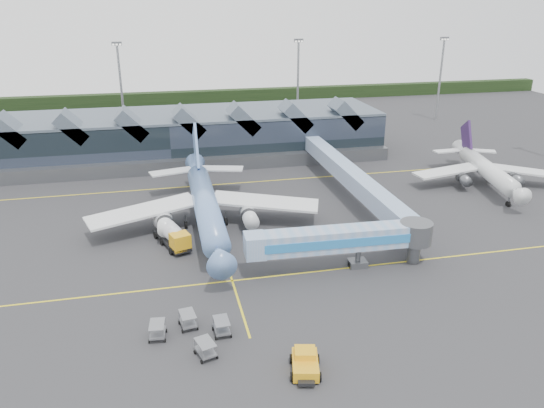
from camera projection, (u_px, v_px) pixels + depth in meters
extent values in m
plane|color=#2A2A2D|center=(223.00, 252.00, 71.88)|extent=(260.00, 260.00, 0.00)
cube|color=yellow|center=(232.00, 281.00, 64.60)|extent=(120.00, 0.25, 0.01)
cube|color=yellow|center=(203.00, 186.00, 97.32)|extent=(120.00, 0.25, 0.01)
cube|color=yellow|center=(214.00, 224.00, 80.96)|extent=(0.25, 60.00, 0.01)
cube|color=black|center=(177.00, 98.00, 171.11)|extent=(260.00, 4.00, 4.00)
cube|color=black|center=(169.00, 137.00, 112.84)|extent=(90.00, 20.00, 9.00)
cube|color=#4E5B68|center=(167.00, 115.00, 111.13)|extent=(90.00, 20.00, 0.60)
cube|color=#585A60|center=(172.00, 166.00, 104.00)|extent=(90.00, 2.50, 2.60)
cube|color=#4E5B68|center=(11.00, 129.00, 98.79)|extent=(6.43, 6.00, 6.43)
cube|color=#4E5B68|center=(73.00, 126.00, 101.04)|extent=(6.43, 6.00, 6.43)
cube|color=#4E5B68|center=(132.00, 124.00, 103.30)|extent=(6.43, 6.00, 6.43)
cube|color=#4E5B68|center=(189.00, 121.00, 105.55)|extent=(6.43, 6.00, 6.43)
cube|color=#4E5B68|center=(243.00, 118.00, 107.80)|extent=(6.43, 6.00, 6.43)
cube|color=#4E5B68|center=(295.00, 116.00, 110.05)|extent=(6.43, 6.00, 6.43)
cube|color=#4E5B68|center=(345.00, 114.00, 112.31)|extent=(6.43, 6.00, 6.43)
cylinder|color=gray|center=(121.00, 90.00, 130.24)|extent=(0.56, 0.56, 22.00)
cube|color=#585A60|center=(117.00, 44.00, 126.24)|extent=(2.40, 0.50, 0.90)
cylinder|color=gray|center=(298.00, 84.00, 139.45)|extent=(0.56, 0.56, 22.00)
cube|color=#585A60|center=(299.00, 40.00, 135.45)|extent=(2.40, 0.50, 0.90)
cylinder|color=gray|center=(440.00, 80.00, 145.82)|extent=(0.56, 0.56, 22.00)
cube|color=#585A60|center=(445.00, 39.00, 141.82)|extent=(2.40, 0.50, 0.90)
cylinder|color=#6081C3|center=(206.00, 205.00, 77.66)|extent=(3.90, 28.84, 3.55)
cone|color=#6081C3|center=(219.00, 256.00, 62.29)|extent=(3.61, 4.98, 3.55)
cube|color=black|center=(220.00, 253.00, 61.46)|extent=(1.35, 0.35, 0.48)
cone|color=#6081C3|center=(196.00, 168.00, 93.68)|extent=(3.63, 6.62, 3.55)
cube|color=silver|center=(143.00, 211.00, 77.22)|extent=(17.01, 9.91, 1.17)
cube|color=silver|center=(265.00, 202.00, 80.74)|extent=(17.01, 10.24, 1.17)
cylinder|color=silver|center=(165.00, 223.00, 75.16)|extent=(2.26, 4.96, 2.20)
cylinder|color=silver|center=(249.00, 217.00, 77.51)|extent=(2.26, 4.96, 2.20)
cube|color=#6081C3|center=(196.00, 150.00, 90.84)|extent=(0.53, 9.10, 9.79)
cube|color=silver|center=(172.00, 172.00, 91.71)|extent=(7.87, 4.51, 0.23)
cube|color=silver|center=(222.00, 169.00, 93.41)|extent=(7.89, 4.66, 0.23)
cylinder|color=#585A60|center=(217.00, 265.00, 66.31)|extent=(0.26, 0.26, 2.06)
cylinder|color=#585A60|center=(186.00, 221.00, 79.22)|extent=(0.26, 0.26, 2.06)
cylinder|color=#585A60|center=(226.00, 218.00, 80.39)|extent=(0.26, 0.26, 2.06)
cylinder|color=black|center=(217.00, 269.00, 66.55)|extent=(0.44, 1.32, 1.32)
cylinder|color=silver|center=(487.00, 170.00, 95.69)|extent=(7.15, 20.96, 2.97)
cone|color=silver|center=(517.00, 193.00, 84.35)|extent=(3.64, 4.10, 2.97)
cube|color=black|center=(519.00, 190.00, 83.70)|extent=(1.17, 0.56, 0.48)
cone|color=silver|center=(463.00, 150.00, 107.51)|extent=(3.88, 5.26, 2.97)
cube|color=silver|center=(447.00, 171.00, 96.66)|extent=(12.71, 5.18, 0.99)
cube|color=silver|center=(523.00, 171.00, 96.87)|extent=(12.65, 9.49, 0.99)
cylinder|color=#585A60|center=(464.00, 179.00, 94.70)|extent=(2.53, 3.87, 1.84)
cylinder|color=#585A60|center=(515.00, 179.00, 94.84)|extent=(2.53, 3.87, 1.84)
cube|color=#2D1644|center=(466.00, 138.00, 105.40)|extent=(1.80, 6.63, 7.24)
cube|color=silver|center=(448.00, 151.00, 106.63)|extent=(5.74, 2.30, 0.25)
cube|color=silver|center=(481.00, 151.00, 106.73)|extent=(6.01, 4.34, 0.25)
cylinder|color=#585A60|center=(509.00, 201.00, 87.41)|extent=(0.28, 0.28, 1.72)
cylinder|color=#585A60|center=(470.00, 181.00, 97.34)|extent=(0.28, 0.28, 1.72)
cylinder|color=#585A60|center=(497.00, 180.00, 97.41)|extent=(0.28, 0.28, 1.72)
cylinder|color=black|center=(508.00, 204.00, 87.61)|extent=(0.66, 1.17, 1.10)
cube|color=#7DA5D1|center=(337.00, 239.00, 66.13)|extent=(19.10, 3.55, 2.76)
cube|color=#277CC5|center=(341.00, 244.00, 64.78)|extent=(19.00, 0.81, 1.14)
cube|color=#7DA5D1|center=(255.00, 246.00, 64.34)|extent=(2.58, 3.13, 2.85)
cylinder|color=#585A60|center=(358.00, 252.00, 67.37)|extent=(0.67, 0.67, 4.13)
cube|color=#585A60|center=(357.00, 263.00, 67.96)|extent=(2.35, 1.98, 0.86)
cylinder|color=black|center=(350.00, 265.00, 67.83)|extent=(0.41, 0.87, 0.86)
cylinder|color=black|center=(364.00, 263.00, 68.16)|extent=(0.41, 0.87, 0.86)
cylinder|color=#585A60|center=(416.00, 233.00, 67.92)|extent=(4.18, 4.18, 2.85)
cylinder|color=#585A60|center=(414.00, 247.00, 68.67)|extent=(1.71, 1.71, 4.13)
cube|color=black|center=(171.00, 239.00, 73.91)|extent=(5.12, 9.29, 0.50)
cube|color=#EBA516|center=(180.00, 242.00, 70.82)|extent=(2.97, 2.85, 2.20)
cube|color=black|center=(182.00, 240.00, 70.00)|extent=(2.13, 0.84, 1.00)
cylinder|color=silver|center=(168.00, 228.00, 74.38)|extent=(4.02, 6.23, 2.30)
sphere|color=silver|center=(161.00, 221.00, 76.69)|extent=(2.20, 2.20, 2.20)
sphere|color=silver|center=(175.00, 235.00, 72.07)|extent=(2.20, 2.20, 2.20)
cylinder|color=black|center=(171.00, 251.00, 71.01)|extent=(0.65, 1.06, 1.00)
cylinder|color=black|center=(188.00, 247.00, 72.21)|extent=(0.65, 1.06, 1.00)
cylinder|color=black|center=(162.00, 242.00, 73.80)|extent=(0.65, 1.06, 1.00)
cylinder|color=black|center=(179.00, 238.00, 75.00)|extent=(0.65, 1.06, 1.00)
cylinder|color=black|center=(156.00, 235.00, 75.79)|extent=(0.65, 1.06, 1.00)
cylinder|color=black|center=(172.00, 232.00, 77.00)|extent=(0.65, 1.06, 1.00)
cube|color=#EBA516|center=(305.00, 365.00, 48.69)|extent=(3.16, 4.28, 1.07)
cube|color=#EBA516|center=(305.00, 353.00, 48.99)|extent=(2.26, 2.10, 0.75)
cube|color=black|center=(306.00, 382.00, 46.89)|extent=(1.65, 1.17, 0.32)
cylinder|color=black|center=(292.00, 377.00, 47.62)|extent=(0.51, 0.91, 0.86)
cylinder|color=black|center=(320.00, 377.00, 47.60)|extent=(0.51, 0.91, 0.86)
cylinder|color=black|center=(291.00, 359.00, 50.01)|extent=(0.51, 0.91, 0.86)
cylinder|color=black|center=(317.00, 359.00, 49.99)|extent=(0.51, 0.91, 0.86)
cube|color=gray|center=(188.00, 322.00, 55.35)|extent=(1.81, 2.53, 0.16)
cube|color=gray|center=(187.00, 314.00, 54.98)|extent=(1.81, 2.53, 0.09)
cylinder|color=black|center=(194.00, 320.00, 56.50)|extent=(0.18, 0.40, 0.38)
cube|color=gray|center=(222.00, 329.00, 54.21)|extent=(1.59, 2.41, 0.16)
cube|color=gray|center=(221.00, 321.00, 53.84)|extent=(1.59, 2.41, 0.09)
cylinder|color=black|center=(228.00, 326.00, 55.31)|extent=(0.14, 0.39, 0.38)
cube|color=gray|center=(158.00, 333.00, 53.61)|extent=(1.74, 2.49, 0.16)
cube|color=gray|center=(157.00, 324.00, 53.25)|extent=(1.74, 2.49, 0.09)
cylinder|color=black|center=(166.00, 331.00, 54.63)|extent=(0.17, 0.40, 0.38)
cube|color=gray|center=(206.00, 351.00, 50.82)|extent=(2.10, 2.68, 0.16)
cube|color=gray|center=(205.00, 342.00, 50.45)|extent=(2.10, 2.68, 0.09)
cylinder|color=black|center=(210.00, 347.00, 52.02)|extent=(0.23, 0.40, 0.38)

